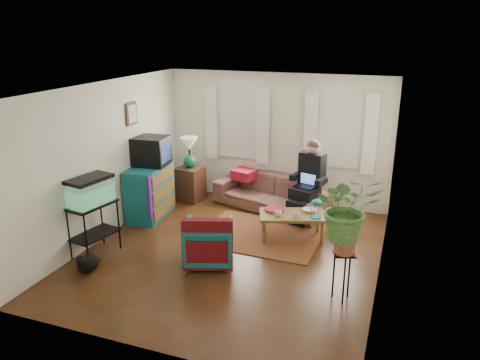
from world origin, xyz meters
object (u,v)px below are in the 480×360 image
at_px(coffee_table, 292,226).
at_px(aquarium_stand, 94,229).
at_px(dresser, 150,191).
at_px(sofa, 271,187).
at_px(armchair, 209,240).
at_px(plant_stand, 342,276).
at_px(side_table, 190,184).

bearing_deg(coffee_table, aquarium_stand, -169.08).
distance_m(dresser, coffee_table, 2.77).
height_order(sofa, armchair, sofa).
relative_size(dresser, plant_stand, 1.58).
xyz_separation_m(dresser, armchair, (1.78, -1.32, -0.13)).
bearing_deg(side_table, dresser, -108.36).
xyz_separation_m(dresser, aquarium_stand, (-0.01, -1.68, -0.07)).
bearing_deg(plant_stand, armchair, 170.20).
relative_size(aquarium_stand, armchair, 1.16).
bearing_deg(side_table, coffee_table, -24.37).
xyz_separation_m(dresser, coffee_table, (2.76, -0.07, -0.27)).
bearing_deg(plant_stand, sofa, 122.56).
relative_size(dresser, coffee_table, 1.01).
distance_m(armchair, plant_stand, 2.07).
height_order(dresser, aquarium_stand, dresser).
height_order(sofa, dresser, dresser).
relative_size(side_table, armchair, 0.96).
bearing_deg(coffee_table, side_table, 136.38).
xyz_separation_m(side_table, coffee_table, (2.42, -1.09, -0.12)).
bearing_deg(side_table, armchair, -58.38).
height_order(coffee_table, plant_stand, plant_stand).
height_order(sofa, aquarium_stand, sofa).
relative_size(side_table, plant_stand, 1.01).
xyz_separation_m(side_table, dresser, (-0.34, -1.02, 0.14)).
height_order(dresser, armchair, dresser).
height_order(side_table, armchair, armchair).
distance_m(armchair, coffee_table, 1.59).
height_order(dresser, coffee_table, dresser).
bearing_deg(sofa, aquarium_stand, -109.77).
bearing_deg(coffee_table, dresser, 159.28).
bearing_deg(dresser, plant_stand, -29.11).
distance_m(dresser, plant_stand, 4.17).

